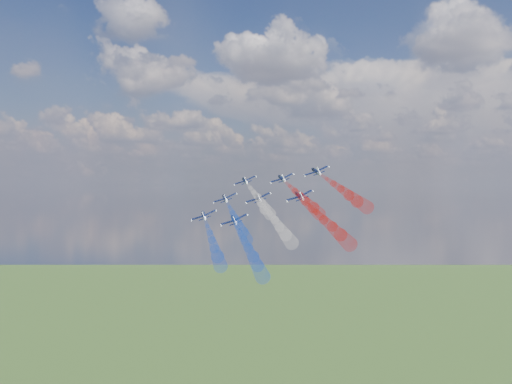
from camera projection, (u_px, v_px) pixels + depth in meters
The scene contains 16 objects.
jet_lead at pixel (245, 181), 196.19m from camera, with size 8.22×10.27×2.74m, color black, non-canonical shape.
trail_lead at pixel (257, 197), 173.30m from camera, with size 3.42×38.74×3.42m, color white, non-canonical shape.
jet_inner_left at pixel (225, 198), 183.31m from camera, with size 8.22×10.27×2.74m, color black, non-canonical shape.
trail_inner_left at pixel (236, 219), 160.42m from camera, with size 3.42×38.74×3.42m, color blue, non-canonical shape.
jet_inner_right at pixel (282, 178), 185.14m from camera, with size 8.22×10.27×2.74m, color black, non-canonical shape.
trail_inner_right at pixel (300, 196), 162.25m from camera, with size 3.42×38.74×3.42m, color red, non-canonical shape.
jet_outer_left at pixel (204, 215), 172.06m from camera, with size 8.22×10.27×2.74m, color black, non-canonical shape.
trail_outer_left at pixel (212, 240), 149.17m from camera, with size 3.42×38.74×3.42m, color blue, non-canonical shape.
jet_center_third at pixel (258, 198), 173.00m from camera, with size 8.22×10.27×2.74m, color black, non-canonical shape.
trail_center_third at pixel (274, 220), 150.11m from camera, with size 3.42×38.74×3.42m, color white, non-canonical shape.
jet_outer_right at pixel (316, 171), 174.75m from camera, with size 8.22×10.27×2.74m, color black, non-canonical shape.
trail_outer_right at pixel (341, 189), 151.86m from camera, with size 3.42×38.74×3.42m, color red, non-canonical shape.
jet_rear_left at pixel (234, 220), 161.16m from camera, with size 8.22×10.27×2.74m, color black, non-canonical shape.
trail_rear_left at pixel (248, 247), 138.27m from camera, with size 3.42×38.74×3.42m, color blue, non-canonical shape.
jet_rear_right at pixel (299, 196), 162.23m from camera, with size 8.22×10.27×2.74m, color black, non-canonical shape.
trail_rear_right at pixel (324, 219), 139.34m from camera, with size 3.42×38.74×3.42m, color red, non-canonical shape.
Camera 1 is at (103.77, -153.99, 138.28)m, focal length 40.52 mm.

